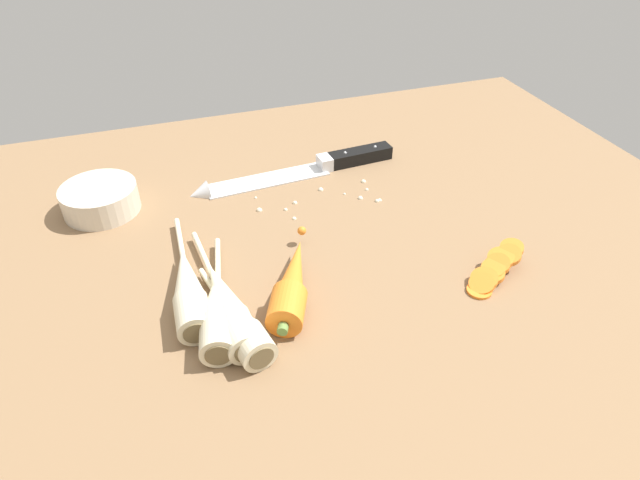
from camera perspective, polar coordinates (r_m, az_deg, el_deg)
The scene contains 10 objects.
ground_plane at distance 77.09cm, azimuth -0.48°, elevation -1.22°, with size 120.00×90.00×4.00cm, color brown.
chefs_knife at distance 90.34cm, azimuth -2.91°, elevation 7.07°, with size 34.85×5.75×4.18cm.
whole_carrot at distance 65.92cm, azimuth -2.93°, elevation -4.49°, with size 9.90×17.75×4.20cm.
parsnip_front at distance 64.19cm, azimuth -9.69°, elevation -6.64°, with size 5.29×24.06×4.00cm.
parsnip_mid_left at distance 67.24cm, azimuth -13.54°, elevation -4.86°, with size 4.34×23.80×4.00cm.
parsnip_mid_right at distance 61.76cm, azimuth -8.42°, elevation -8.64°, with size 6.19×17.63×4.00cm.
parsnip_back at distance 63.81cm, azimuth -10.59°, elevation -7.09°, with size 6.18×21.36×4.00cm.
carrot_slice_stack at distance 72.45cm, azimuth 17.66°, elevation -2.87°, with size 9.83×6.82×3.70cm.
prep_bowl at distance 86.98cm, azimuth -21.89°, elevation 4.06°, with size 11.00×11.00×4.00cm.
mince_crumbs at distance 84.28cm, azimuth 0.63°, elevation 4.48°, with size 18.86×7.85×0.87cm.
Camera 1 is at (-18.80, -57.46, 45.84)cm, focal length 30.81 mm.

